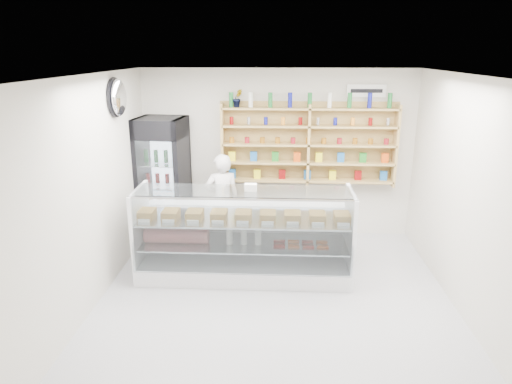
{
  "coord_description": "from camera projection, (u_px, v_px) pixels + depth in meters",
  "views": [
    {
      "loc": [
        0.02,
        -5.01,
        3.06
      ],
      "look_at": [
        -0.28,
        0.9,
        1.22
      ],
      "focal_mm": 32.0,
      "sensor_mm": 36.0,
      "label": 1
    }
  ],
  "objects": [
    {
      "name": "room",
      "position": [
        276.0,
        201.0,
        5.27
      ],
      "size": [
        5.0,
        5.0,
        5.0
      ],
      "color": "#9D9DA1",
      "rests_on": "ground"
    },
    {
      "name": "display_counter",
      "position": [
        244.0,
        252.0,
        6.4
      ],
      "size": [
        2.94,
        0.88,
        1.28
      ],
      "color": "white",
      "rests_on": "floor"
    },
    {
      "name": "shop_worker",
      "position": [
        222.0,
        200.0,
        7.32
      ],
      "size": [
        0.64,
        0.51,
        1.52
      ],
      "primitive_type": "imported",
      "rotation": [
        0.0,
        0.0,
        3.43
      ],
      "color": "silver",
      "rests_on": "floor"
    },
    {
      "name": "security_mirror",
      "position": [
        119.0,
        97.0,
        6.21
      ],
      "size": [
        0.15,
        0.5,
        0.5
      ],
      "primitive_type": "ellipsoid",
      "color": "silver",
      "rests_on": "left_wall"
    },
    {
      "name": "potted_plant",
      "position": [
        238.0,
        98.0,
        7.25
      ],
      "size": [
        0.19,
        0.18,
        0.29
      ],
      "primitive_type": "imported",
      "rotation": [
        0.0,
        0.0,
        0.41
      ],
      "color": "#1E6626",
      "rests_on": "wall_shelving"
    },
    {
      "name": "wall_shelving",
      "position": [
        308.0,
        145.0,
        7.42
      ],
      "size": [
        2.84,
        0.28,
        1.33
      ],
      "color": "#AA8950",
      "rests_on": "back_wall"
    },
    {
      "name": "wall_sign",
      "position": [
        366.0,
        91.0,
        7.24
      ],
      "size": [
        0.62,
        0.03,
        0.2
      ],
      "primitive_type": "cube",
      "color": "white",
      "rests_on": "back_wall"
    },
    {
      "name": "drinks_cooler",
      "position": [
        164.0,
        181.0,
        7.43
      ],
      "size": [
        0.81,
        0.79,
        2.06
      ],
      "rotation": [
        0.0,
        0.0,
        -0.1
      ],
      "color": "black",
      "rests_on": "floor"
    }
  ]
}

